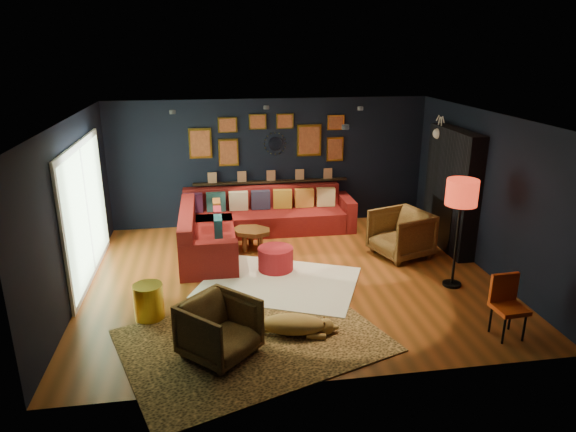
{
  "coord_description": "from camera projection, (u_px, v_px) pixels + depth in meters",
  "views": [
    {
      "loc": [
        -1.23,
        -7.53,
        3.63
      ],
      "look_at": [
        -0.01,
        0.3,
        0.96
      ],
      "focal_mm": 32.0,
      "sensor_mm": 36.0,
      "label": 1
    }
  ],
  "objects": [
    {
      "name": "room_walls",
      "position": [
        292.0,
        183.0,
        7.88
      ],
      "size": [
        6.5,
        6.5,
        6.5
      ],
      "color": "black",
      "rests_on": "ground"
    },
    {
      "name": "gold_stool",
      "position": [
        149.0,
        302.0,
        7.06
      ],
      "size": [
        0.41,
        0.41,
        0.51
      ],
      "primitive_type": "cylinder",
      "color": "gold",
      "rests_on": "ground"
    },
    {
      "name": "leopard_rug",
      "position": [
        253.0,
        340.0,
        6.59
      ],
      "size": [
        3.76,
        3.22,
        0.02
      ],
      "primitive_type": "cube",
      "rotation": [
        0.0,
        0.0,
        0.35
      ],
      "color": "#BF8949",
      "rests_on": "ground"
    },
    {
      "name": "ceiling_spots",
      "position": [
        284.0,
        113.0,
        8.32
      ],
      "size": [
        3.3,
        2.5,
        0.06
      ],
      "color": "black",
      "rests_on": "room_walls"
    },
    {
      "name": "ledge",
      "position": [
        271.0,
        182.0,
        10.61
      ],
      "size": [
        3.2,
        0.12,
        0.04
      ],
      "primitive_type": "cube",
      "color": "black",
      "rests_on": "room_walls"
    },
    {
      "name": "deer_head",
      "position": [
        447.0,
        133.0,
        9.5
      ],
      "size": [
        0.5,
        0.28,
        0.45
      ],
      "color": "white",
      "rests_on": "fireplace"
    },
    {
      "name": "sunburst_mirror",
      "position": [
        275.0,
        144.0,
        10.41
      ],
      "size": [
        0.47,
        0.16,
        0.47
      ],
      "color": "silver",
      "rests_on": "room_walls"
    },
    {
      "name": "sectional",
      "position": [
        245.0,
        224.0,
        9.89
      ],
      "size": [
        3.41,
        2.69,
        0.86
      ],
      "color": "maroon",
      "rests_on": "ground"
    },
    {
      "name": "fireplace",
      "position": [
        451.0,
        194.0,
        9.36
      ],
      "size": [
        0.31,
        1.6,
        2.2
      ],
      "color": "black",
      "rests_on": "ground"
    },
    {
      "name": "coffee_table",
      "position": [
        252.0,
        233.0,
        9.4
      ],
      "size": [
        0.91,
        0.81,
        0.37
      ],
      "rotation": [
        0.0,
        0.0,
        -0.41
      ],
      "color": "#613414",
      "rests_on": "shag_rug"
    },
    {
      "name": "gallery_wall",
      "position": [
        270.0,
        139.0,
        10.36
      ],
      "size": [
        3.15,
        0.04,
        1.02
      ],
      "color": "gold",
      "rests_on": "room_walls"
    },
    {
      "name": "orange_chair",
      "position": [
        507.0,
        301.0,
        6.61
      ],
      "size": [
        0.41,
        0.41,
        0.82
      ],
      "rotation": [
        0.0,
        0.0,
        0.06
      ],
      "color": "black",
      "rests_on": "ground"
    },
    {
      "name": "floor_lamp",
      "position": [
        462.0,
        197.0,
        7.65
      ],
      "size": [
        0.47,
        0.47,
        1.72
      ],
      "color": "black",
      "rests_on": "ground"
    },
    {
      "name": "pouf",
      "position": [
        276.0,
        259.0,
        8.55
      ],
      "size": [
        0.59,
        0.59,
        0.38
      ],
      "primitive_type": "cylinder",
      "color": "maroon",
      "rests_on": "shag_rug"
    },
    {
      "name": "floor",
      "position": [
        292.0,
        277.0,
        8.39
      ],
      "size": [
        6.5,
        6.5,
        0.0
      ],
      "primitive_type": "plane",
      "color": "brown",
      "rests_on": "ground"
    },
    {
      "name": "dog",
      "position": [
        293.0,
        321.0,
        6.68
      ],
      "size": [
        1.25,
        0.79,
        0.36
      ],
      "primitive_type": null,
      "rotation": [
        0.0,
        0.0,
        -0.21
      ],
      "color": "#AB803E",
      "rests_on": "leopard_rug"
    },
    {
      "name": "armchair_left",
      "position": [
        219.0,
        326.0,
        6.16
      ],
      "size": [
        1.07,
        1.07,
        0.81
      ],
      "primitive_type": "imported",
      "rotation": [
        0.0,
        0.0,
        0.79
      ],
      "color": "#A67435",
      "rests_on": "ground"
    },
    {
      "name": "sliding_door",
      "position": [
        86.0,
        212.0,
        8.13
      ],
      "size": [
        0.06,
        2.8,
        2.2
      ],
      "color": "white",
      "rests_on": "ground"
    },
    {
      "name": "armchair_right",
      "position": [
        401.0,
        232.0,
        9.11
      ],
      "size": [
        1.07,
        1.11,
        0.91
      ],
      "primitive_type": "imported",
      "rotation": [
        0.0,
        0.0,
        -1.24
      ],
      "color": "#A67435",
      "rests_on": "ground"
    },
    {
      "name": "shag_rug",
      "position": [
        279.0,
        283.0,
        8.16
      ],
      "size": [
        2.88,
        2.54,
        0.03
      ],
      "primitive_type": "cube",
      "rotation": [
        0.0,
        0.0,
        -0.41
      ],
      "color": "white",
      "rests_on": "ground"
    }
  ]
}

